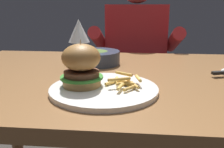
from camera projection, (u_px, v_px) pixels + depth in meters
dining_table at (118, 98)px, 0.90m from camera, size 1.32×0.83×0.74m
main_plate at (104, 89)px, 0.70m from camera, size 0.30×0.30×0.01m
burger_sandwich at (81, 65)px, 0.70m from camera, size 0.12×0.12×0.13m
fries_pile at (124, 82)px, 0.71m from camera, size 0.11×0.12×0.03m
wine_glass at (79, 33)px, 0.89m from camera, size 0.08×0.08×0.19m
soup_bowl at (97, 57)px, 1.03m from camera, size 0.19×0.19×0.06m
diner_person at (135, 72)px, 1.59m from camera, size 0.51×0.36×1.18m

